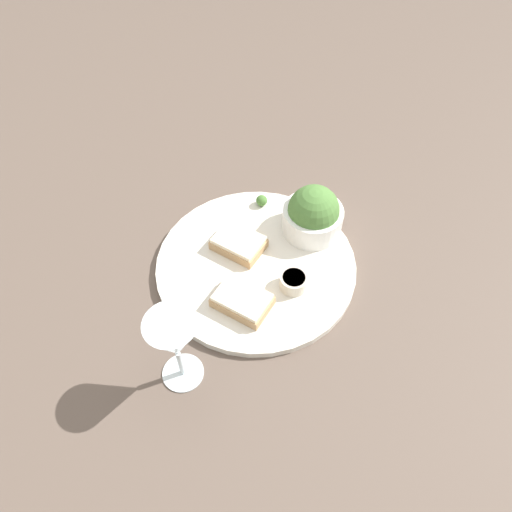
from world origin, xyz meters
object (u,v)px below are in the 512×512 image
Objects in this scene: cheese_toast_far at (239,243)px; cheese_toast_near at (240,300)px; salad_bowl at (313,214)px; sauce_ramekin at (294,281)px; wine_glass at (175,341)px.

cheese_toast_near is at bearing -73.31° from cheese_toast_far.
salad_bowl is at bearing 66.53° from cheese_toast_near.
wine_glass is at bearing -124.37° from sauce_ramekin.
sauce_ramekin and cheese_toast_near have the same top height.
wine_glass reaches higher than cheese_toast_far.
salad_bowl is 0.73× the size of wine_glass.
cheese_toast_near is (-0.08, -0.06, -0.00)m from sauce_ramekin.
wine_glass is at bearing -111.68° from cheese_toast_near.
wine_glass is at bearing -112.74° from salad_bowl.
salad_bowl is 2.32× the size of sauce_ramekin.
cheese_toast_near is at bearing -113.47° from salad_bowl.
wine_glass is (-0.05, -0.13, 0.08)m from cheese_toast_near.
salad_bowl is at bearing 67.26° from wine_glass.
salad_bowl reaches higher than sauce_ramekin.
cheese_toast_far is at bearing 152.89° from sauce_ramekin.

